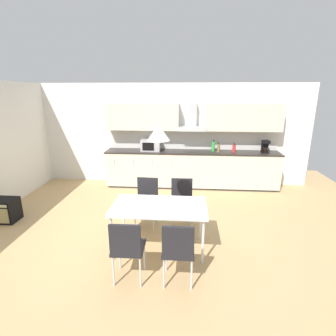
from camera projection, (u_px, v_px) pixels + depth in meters
The scene contains 17 objects.
ground_plane at pixel (147, 236), 4.50m from camera, with size 9.41×8.46×0.02m, color tan.
wall_back at pixel (162, 134), 6.88m from camera, with size 7.53×0.10×2.59m, color silver.
kitchen_counter at pixel (191, 169), 6.72m from camera, with size 4.35×0.63×0.93m.
backsplash_tile at pixel (192, 140), 6.80m from camera, with size 4.33×0.02×0.46m, color silver.
upper_wall_cabinets at pixel (193, 117), 6.48m from camera, with size 4.33×0.40×0.66m.
microwave at pixel (151, 145), 6.62m from camera, with size 0.48×0.35×0.28m.
coffee_maker at pixel (265, 146), 6.43m from camera, with size 0.18×0.19×0.30m.
bottle_green at pixel (213, 146), 6.57m from camera, with size 0.08×0.08×0.30m.
bottle_red at pixel (234, 148), 6.47m from camera, with size 0.08×0.08×0.22m.
bottle_brown at pixel (219, 148), 6.47m from camera, with size 0.07×0.07×0.25m.
dining_table at pixel (159, 208), 3.94m from camera, with size 1.42×0.80×0.73m.
chair_far_right at pixel (182, 198), 4.71m from camera, with size 0.41×0.41×0.87m.
chair_far_left at pixel (147, 197), 4.76m from camera, with size 0.42×0.42×0.87m.
chair_near_right at pixel (178, 248), 3.21m from camera, with size 0.40×0.40×0.87m.
chair_near_left at pixel (127, 245), 3.26m from camera, with size 0.41×0.41×0.87m.
guitar_amp at pixel (3, 210), 4.95m from camera, with size 0.52×0.37×0.44m.
pendant_lamp at pixel (158, 133), 3.62m from camera, with size 0.32×0.32×0.22m, color silver.
Camera 1 is at (0.68, -3.95, 2.37)m, focal length 28.00 mm.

